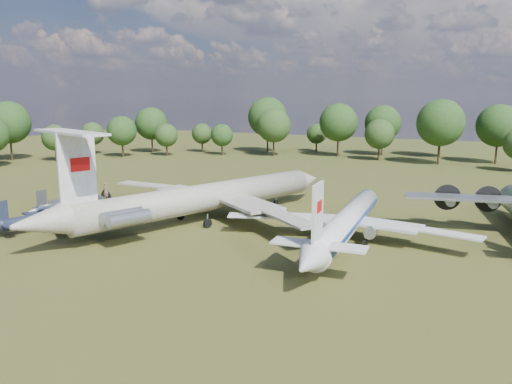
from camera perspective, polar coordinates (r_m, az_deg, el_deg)
The scene contains 6 objects.
ground at distance 64.56m, azimuth -4.90°, elevation -4.00°, with size 300.00×300.00×0.00m, color #2B4216.
il62_airliner at distance 67.11m, azimuth -5.83°, elevation -1.22°, with size 39.68×51.58×5.06m, color beige, non-canonical shape.
tu104_jet at distance 58.02m, azimuth 10.32°, elevation -3.88°, with size 28.84×38.46×3.85m, color white, non-canonical shape.
small_prop_west at distance 68.08m, azimuth -23.15°, elevation -3.11°, with size 11.13×15.18×2.23m, color black, non-canonical shape.
small_prop_northwest at distance 76.03m, azimuth -20.37°, elevation -1.58°, with size 10.21×13.92×2.04m, color #93959B, non-canonical shape.
person_on_il62 at distance 58.97m, azimuth -16.79°, elevation 0.14°, with size 0.70×0.46×1.91m, color brown.
Camera 1 is at (33.59, -52.61, 16.51)m, focal length 35.00 mm.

